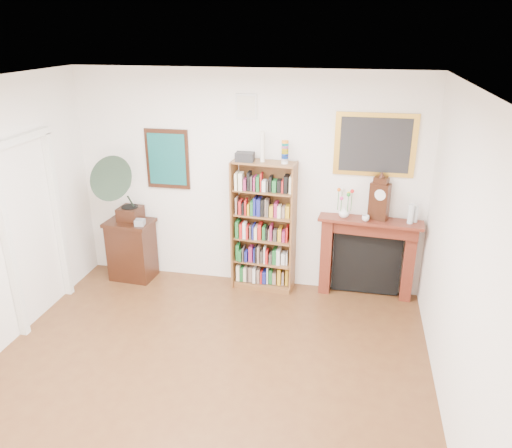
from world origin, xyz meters
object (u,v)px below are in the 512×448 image
at_px(flower_vase, 344,212).
at_px(teacup, 366,218).
at_px(bookshelf, 264,220).
at_px(fireplace, 368,251).
at_px(mantel_clock, 379,199).
at_px(bottle_left, 411,214).
at_px(gramophone, 122,185).
at_px(bottle_right, 416,214).
at_px(cd_stack, 140,222).
at_px(side_cabinet, 132,250).

relative_size(flower_vase, teacup, 1.51).
xyz_separation_m(bookshelf, fireplace, (1.33, 0.07, -0.34)).
xyz_separation_m(mantel_clock, bottle_left, (0.37, -0.06, -0.14)).
height_order(gramophone, bottle_right, gramophone).
height_order(teacup, bottle_right, bottle_right).
bearing_deg(cd_stack, side_cabinet, 151.65).
height_order(mantel_clock, flower_vase, mantel_clock).
bearing_deg(bottle_right, cd_stack, -176.29).
distance_m(cd_stack, teacup, 2.88).
distance_m(gramophone, mantel_clock, 3.22).
relative_size(bottle_left, bottle_right, 1.20).
bearing_deg(bookshelf, bottle_right, 6.83).
distance_m(bookshelf, teacup, 1.27).
relative_size(bookshelf, fireplace, 1.55).
bearing_deg(bottle_left, mantel_clock, 171.05).
height_order(gramophone, mantel_clock, gramophone).
relative_size(gramophone, cd_stack, 7.85).
bearing_deg(flower_vase, teacup, -17.11).
bearing_deg(bookshelf, mantel_clock, 7.38).
relative_size(mantel_clock, bottle_right, 2.65).
bearing_deg(mantel_clock, bottle_right, 21.79).
bearing_deg(gramophone, bookshelf, 10.01).
distance_m(bookshelf, cd_stack, 1.62).
relative_size(side_cabinet, fireplace, 0.65).
distance_m(bottle_left, bottle_right, 0.08).
bearing_deg(bottle_right, flower_vase, -179.72).
height_order(bottle_left, bottle_right, bottle_left).
bearing_deg(flower_vase, fireplace, 6.73).
bearing_deg(flower_vase, mantel_clock, 1.39).
distance_m(side_cabinet, cd_stack, 0.51).
bearing_deg(bookshelf, side_cabinet, -171.66).
xyz_separation_m(fireplace, cd_stack, (-2.93, -0.26, 0.25)).
bearing_deg(bottle_left, gramophone, -177.43).
relative_size(fireplace, bottle_left, 5.31).
bearing_deg(fireplace, cd_stack, -170.12).
xyz_separation_m(gramophone, bottle_right, (3.65, 0.21, -0.20)).
bearing_deg(bookshelf, bottle_left, 5.16).
bearing_deg(teacup, cd_stack, -177.22).
xyz_separation_m(bookshelf, side_cabinet, (-1.81, -0.08, -0.54)).
bearing_deg(bottle_left, cd_stack, -177.11).
xyz_separation_m(bookshelf, bottle_left, (1.78, -0.02, 0.22)).
bearing_deg(mantel_clock, cd_stack, -153.09).
xyz_separation_m(cd_stack, flower_vase, (2.60, 0.22, 0.26)).
relative_size(flower_vase, bottle_right, 0.68).
xyz_separation_m(cd_stack, teacup, (2.86, 0.14, 0.22)).
bearing_deg(gramophone, cd_stack, 1.57).
xyz_separation_m(fireplace, bottle_left, (0.46, -0.09, 0.56)).
distance_m(bookshelf, bottle_left, 1.80).
bearing_deg(flower_vase, bottle_left, -3.58).
bearing_deg(bookshelf, teacup, 3.47).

